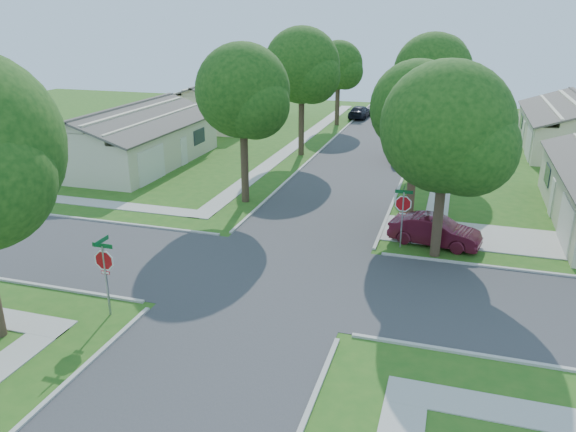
% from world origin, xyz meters
% --- Properties ---
extents(ground, '(100.00, 100.00, 0.00)m').
position_xyz_m(ground, '(0.00, 0.00, 0.00)').
color(ground, '#275A18').
rests_on(ground, ground).
extents(road_ns, '(7.00, 100.00, 0.02)m').
position_xyz_m(road_ns, '(0.00, 0.00, 0.00)').
color(road_ns, '#333335').
rests_on(road_ns, ground).
extents(sidewalk_ne, '(1.20, 40.00, 0.04)m').
position_xyz_m(sidewalk_ne, '(6.10, 26.00, 0.02)').
color(sidewalk_ne, '#9E9B91').
rests_on(sidewalk_ne, ground).
extents(sidewalk_nw, '(1.20, 40.00, 0.04)m').
position_xyz_m(sidewalk_nw, '(-6.10, 26.00, 0.02)').
color(sidewalk_nw, '#9E9B91').
rests_on(sidewalk_nw, ground).
extents(driveway, '(8.80, 3.60, 0.05)m').
position_xyz_m(driveway, '(7.90, 7.10, 0.03)').
color(driveway, '#9E9B91').
rests_on(driveway, ground).
extents(stop_sign_sw, '(1.05, 0.80, 2.98)m').
position_xyz_m(stop_sign_sw, '(-4.70, -4.70, 2.03)').
color(stop_sign_sw, gray).
rests_on(stop_sign_sw, ground).
extents(stop_sign_ne, '(1.05, 0.80, 2.98)m').
position_xyz_m(stop_sign_ne, '(4.70, 4.70, 2.03)').
color(stop_sign_ne, gray).
rests_on(stop_sign_ne, ground).
extents(tree_e_near, '(4.97, 4.80, 8.28)m').
position_xyz_m(tree_e_near, '(4.75, 9.01, 5.64)').
color(tree_e_near, '#38281C').
rests_on(tree_e_near, ground).
extents(tree_e_mid, '(5.59, 5.40, 9.21)m').
position_xyz_m(tree_e_mid, '(4.76, 21.01, 6.25)').
color(tree_e_mid, '#38281C').
rests_on(tree_e_mid, ground).
extents(tree_e_far, '(5.17, 5.00, 8.72)m').
position_xyz_m(tree_e_far, '(4.75, 34.01, 5.98)').
color(tree_e_far, '#38281C').
rests_on(tree_e_far, ground).
extents(tree_w_near, '(5.38, 5.20, 8.97)m').
position_xyz_m(tree_w_near, '(-4.64, 9.01, 6.12)').
color(tree_w_near, '#38281C').
rests_on(tree_w_near, ground).
extents(tree_w_mid, '(5.80, 5.60, 9.56)m').
position_xyz_m(tree_w_mid, '(-4.64, 21.01, 6.49)').
color(tree_w_mid, '#38281C').
rests_on(tree_w_mid, ground).
extents(tree_w_far, '(4.76, 4.60, 8.04)m').
position_xyz_m(tree_w_far, '(-4.65, 34.01, 5.51)').
color(tree_w_far, '#38281C').
rests_on(tree_w_far, ground).
extents(tree_ne_corner, '(5.80, 5.60, 8.66)m').
position_xyz_m(tree_ne_corner, '(6.36, 4.21, 5.59)').
color(tree_ne_corner, '#38281C').
rests_on(tree_ne_corner, ground).
extents(house_nw_near, '(8.42, 13.60, 4.23)m').
position_xyz_m(house_nw_near, '(-15.99, 15.00, 1.52)').
color(house_nw_near, beige).
rests_on(house_nw_near, ground).
extents(house_nw_far, '(8.42, 13.60, 4.23)m').
position_xyz_m(house_nw_far, '(-15.99, 32.00, 1.52)').
color(house_nw_far, beige).
rests_on(house_nw_far, ground).
extents(car_driveway, '(4.42, 2.25, 1.39)m').
position_xyz_m(car_driveway, '(6.19, 5.50, 0.69)').
color(car_driveway, '#4D0F1E').
rests_on(car_driveway, ground).
extents(car_curb_east, '(2.38, 5.00, 1.65)m').
position_xyz_m(car_curb_east, '(3.20, 21.31, 0.83)').
color(car_curb_east, black).
rests_on(car_curb_east, ground).
extents(car_curb_west, '(2.11, 4.51, 1.27)m').
position_xyz_m(car_curb_west, '(-3.20, 38.48, 0.64)').
color(car_curb_west, black).
rests_on(car_curb_west, ground).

